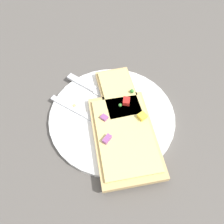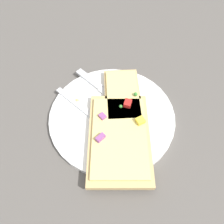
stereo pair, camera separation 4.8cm
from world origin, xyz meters
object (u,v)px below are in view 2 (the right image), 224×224
pizza_slice_main (119,137)px  pizza_slice_corner (123,96)px  plate (112,116)px  knife (103,90)px  fork (95,118)px

pizza_slice_main → pizza_slice_corner: (0.07, -0.08, 0.00)m
plate → knife: knife is taller
knife → pizza_slice_main: size_ratio=0.92×
fork → knife: knife is taller
plate → knife: size_ratio=1.30×
plate → pizza_slice_main: bearing=149.8°
plate → pizza_slice_main: 0.06m
plate → fork: bearing=64.6°
fork → pizza_slice_corner: bearing=85.1°
plate → knife: bearing=-26.8°
fork → pizza_slice_main: (-0.07, -0.00, 0.01)m
pizza_slice_main → pizza_slice_corner: pizza_slice_corner is taller
plate → pizza_slice_corner: (0.02, -0.05, 0.02)m
pizza_slice_main → pizza_slice_corner: size_ratio=1.37×
plate → pizza_slice_main: (-0.05, 0.03, 0.02)m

